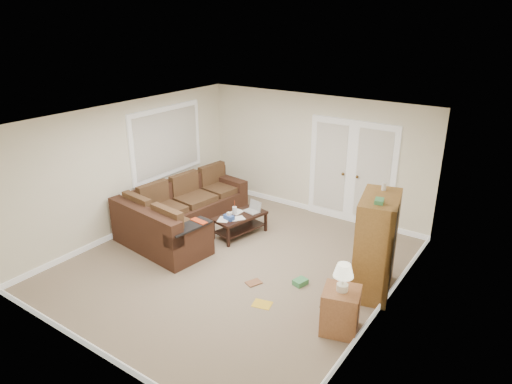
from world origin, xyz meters
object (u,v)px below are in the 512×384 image
Objects in this scene: sectional_sofa at (180,215)px; coffee_table at (241,224)px; side_cabinet at (341,307)px; tv_armoire at (376,245)px.

coffee_table is (1.07, 0.54, -0.11)m from sectional_sofa.
coffee_table is at bearing 134.87° from side_cabinet.
sectional_sofa is 1.20m from coffee_table.
tv_armoire reaches higher than sectional_sofa.
coffee_table is at bearing 33.62° from sectional_sofa.
side_cabinet is (3.85, -1.00, 0.03)m from sectional_sofa.
side_cabinet is at bearing -103.24° from tv_armoire.
sectional_sofa is at bearing 149.26° from side_cabinet.
sectional_sofa is at bearing 169.12° from tv_armoire.
coffee_table is 1.10× the size of side_cabinet.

